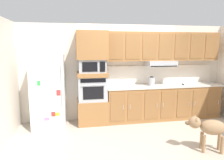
{
  "coord_description": "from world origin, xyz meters",
  "views": [
    {
      "loc": [
        -1.4,
        -4.35,
        1.92
      ],
      "look_at": [
        -0.5,
        0.48,
        1.14
      ],
      "focal_mm": 33.35,
      "sensor_mm": 36.0,
      "label": 1
    }
  ],
  "objects_px": {
    "built_in_oven": "(92,88)",
    "screwdriver": "(183,84)",
    "electric_kettle": "(152,81)",
    "microwave": "(92,66)",
    "dog": "(208,127)",
    "refrigerator": "(48,91)"
  },
  "relations": [
    {
      "from": "built_in_oven",
      "to": "screwdriver",
      "type": "height_order",
      "value": "built_in_oven"
    },
    {
      "from": "electric_kettle",
      "to": "microwave",
      "type": "bearing_deg",
      "value": 178.24
    },
    {
      "from": "built_in_oven",
      "to": "dog",
      "type": "height_order",
      "value": "built_in_oven"
    },
    {
      "from": "screwdriver",
      "to": "electric_kettle",
      "type": "relative_size",
      "value": 0.59
    },
    {
      "from": "electric_kettle",
      "to": "dog",
      "type": "xyz_separation_m",
      "value": [
        0.41,
        -1.81,
        -0.58
      ]
    },
    {
      "from": "built_in_oven",
      "to": "dog",
      "type": "bearing_deg",
      "value": -43.58
    },
    {
      "from": "refrigerator",
      "to": "electric_kettle",
      "type": "relative_size",
      "value": 7.33
    },
    {
      "from": "built_in_oven",
      "to": "microwave",
      "type": "xyz_separation_m",
      "value": [
        0.0,
        -0.0,
        0.56
      ]
    },
    {
      "from": "electric_kettle",
      "to": "dog",
      "type": "bearing_deg",
      "value": -77.12
    },
    {
      "from": "refrigerator",
      "to": "built_in_oven",
      "type": "relative_size",
      "value": 2.51
    },
    {
      "from": "built_in_oven",
      "to": "electric_kettle",
      "type": "distance_m",
      "value": 1.55
    },
    {
      "from": "refrigerator",
      "to": "electric_kettle",
      "type": "height_order",
      "value": "refrigerator"
    },
    {
      "from": "screwdriver",
      "to": "dog",
      "type": "relative_size",
      "value": 0.17
    },
    {
      "from": "microwave",
      "to": "screwdriver",
      "type": "height_order",
      "value": "microwave"
    },
    {
      "from": "screwdriver",
      "to": "refrigerator",
      "type": "bearing_deg",
      "value": 179.9
    },
    {
      "from": "built_in_oven",
      "to": "dog",
      "type": "distance_m",
      "value": 2.74
    },
    {
      "from": "refrigerator",
      "to": "screwdriver",
      "type": "distance_m",
      "value": 3.48
    },
    {
      "from": "screwdriver",
      "to": "dog",
      "type": "xyz_separation_m",
      "value": [
        -0.47,
        -1.79,
        -0.48
      ]
    },
    {
      "from": "microwave",
      "to": "electric_kettle",
      "type": "height_order",
      "value": "microwave"
    },
    {
      "from": "refrigerator",
      "to": "electric_kettle",
      "type": "bearing_deg",
      "value": 0.45
    },
    {
      "from": "dog",
      "to": "refrigerator",
      "type": "bearing_deg",
      "value": -11.7
    },
    {
      "from": "refrigerator",
      "to": "microwave",
      "type": "height_order",
      "value": "refrigerator"
    }
  ]
}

